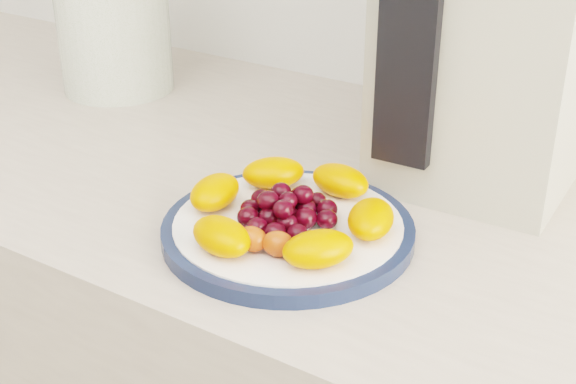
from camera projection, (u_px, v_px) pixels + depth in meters
The scene contains 6 objects.
plate_rim at pixel (288, 231), 0.78m from camera, with size 0.25×0.25×0.01m, color #16213E.
plate_face at pixel (288, 230), 0.78m from camera, with size 0.22×0.22×0.02m, color white.
canister at pixel (114, 25), 1.13m from camera, with size 0.16×0.16×0.19m, color #3D5E1B.
appliance_body at pixel (505, 18), 0.86m from camera, with size 0.20×0.28×0.35m, color #A7A491.
appliance_panel at pixel (410, 39), 0.77m from camera, with size 0.06×0.02×0.26m, color black.
fruit_plate at pixel (288, 209), 0.77m from camera, with size 0.21×0.21×0.03m.
Camera 1 is at (0.44, 0.49, 1.30)m, focal length 50.00 mm.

